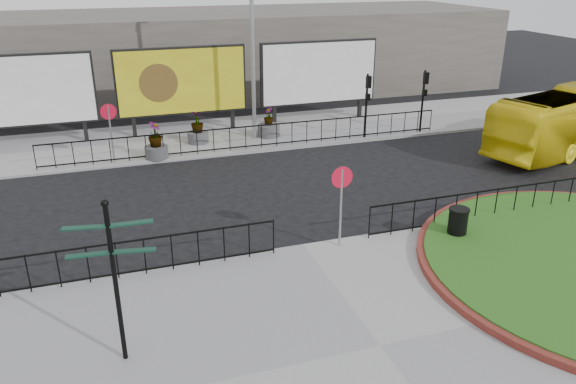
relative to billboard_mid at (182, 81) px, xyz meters
name	(u,v)px	position (x,y,z in m)	size (l,w,h in m)	color
ground	(303,248)	(1.50, -12.97, -2.60)	(90.00, 90.00, 0.00)	black
pavement_near	(380,348)	(1.50, -17.97, -2.54)	(30.00, 10.00, 0.12)	gray
pavement_far	(219,136)	(1.50, -0.97, -2.54)	(44.00, 6.00, 0.12)	gray
railing_near_left	(88,265)	(-4.50, -13.27, -1.93)	(10.00, 0.10, 1.10)	black
railing_near_right	(496,203)	(8.00, -13.27, -1.93)	(9.00, 0.10, 1.10)	black
railing_far	(254,137)	(2.50, -3.67, -1.93)	(18.00, 0.10, 1.10)	black
speed_sign_far	(109,120)	(-3.50, -3.57, -0.68)	(0.64, 0.07, 2.47)	gray
speed_sign_near	(341,189)	(2.50, -13.37, -0.68)	(0.64, 0.07, 2.47)	gray
billboard_left	(22,91)	(-7.00, 0.00, 0.00)	(6.20, 0.31, 4.10)	black
billboard_mid	(182,81)	(0.00, 0.00, 0.00)	(6.20, 0.31, 4.10)	black
billboard_right	(319,73)	(7.00, 0.00, 0.00)	(6.20, 0.31, 4.10)	black
lamp_post	(252,36)	(3.01, -1.97, 2.23)	(0.74, 0.18, 9.23)	gray
signal_pole_a	(367,96)	(8.00, -3.63, -0.50)	(0.22, 0.26, 3.00)	black
signal_pole_b	(424,92)	(11.00, -3.63, -0.50)	(0.22, 0.26, 3.00)	black
building_backdrop	(185,54)	(1.50, 9.03, -0.10)	(40.00, 10.00, 5.00)	#625B55
fingerpost_sign	(113,267)	(-3.82, -16.64, -0.27)	(1.71, 0.45, 3.65)	black
litter_bin	(458,224)	(6.00, -14.12, -1.97)	(0.61, 0.61, 1.01)	black
bus	(575,119)	(16.19, -7.85, -1.20)	(2.35, 10.03, 2.79)	yellow
planter_a	(156,145)	(-1.75, -3.57, -1.89)	(0.99, 0.99, 1.57)	#4C4C4F
planter_b	(198,131)	(0.30, -1.97, -1.92)	(0.96, 0.96, 1.51)	#4C4C4F
planter_c	(269,127)	(3.70, -1.97, -2.04)	(1.06, 1.06, 1.39)	#4C4C4F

